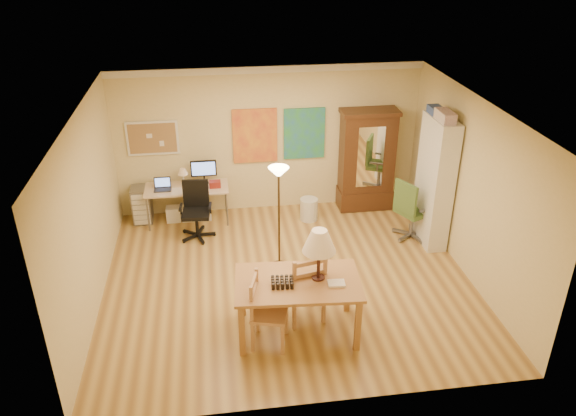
{
  "coord_description": "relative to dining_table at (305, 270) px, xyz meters",
  "views": [
    {
      "loc": [
        -1.0,
        -7.08,
        4.88
      ],
      "look_at": [
        0.04,
        0.3,
        1.07
      ],
      "focal_mm": 35.0,
      "sensor_mm": 36.0,
      "label": 1
    }
  ],
  "objects": [
    {
      "name": "dining_table",
      "position": [
        0.0,
        0.0,
        0.0
      ],
      "size": [
        1.67,
        1.08,
        1.5
      ],
      "color": "olive",
      "rests_on": "floor"
    },
    {
      "name": "armoire",
      "position": [
        1.73,
        3.45,
        -0.12
      ],
      "size": [
        1.04,
        0.49,
        1.91
      ],
      "color": "#361D0E",
      "rests_on": "floor"
    },
    {
      "name": "art_panel_right",
      "position": [
        0.6,
        3.68,
        0.5
      ],
      "size": [
        0.75,
        0.04,
        0.95
      ],
      "primitive_type": "cube",
      "color": "teal",
      "rests_on": "floor"
    },
    {
      "name": "wastebin",
      "position": [
        0.6,
        3.09,
        -0.75
      ],
      "size": [
        0.33,
        0.33,
        0.41
      ],
      "primitive_type": "cylinder",
      "color": "silver",
      "rests_on": "floor"
    },
    {
      "name": "bookshelf",
      "position": [
        2.49,
        2.07,
        0.13
      ],
      "size": [
        0.33,
        0.87,
        2.18
      ],
      "color": "white",
      "rests_on": "floor"
    },
    {
      "name": "corkboard",
      "position": [
        -2.1,
        3.68,
        0.55
      ],
      "size": [
        0.9,
        0.04,
        0.62
      ],
      "primitive_type": "cube",
      "color": "#A7774E",
      "rests_on": "floor"
    },
    {
      "name": "torchiere_lamp",
      "position": [
        -0.14,
        1.6,
        0.41
      ],
      "size": [
        0.31,
        0.31,
        1.7
      ],
      "color": "#392A17",
      "rests_on": "floor"
    },
    {
      "name": "office_chair_green",
      "position": [
        2.21,
        2.2,
        -0.66
      ],
      "size": [
        0.67,
        0.66,
        1.08
      ],
      "color": "slate",
      "rests_on": "floor"
    },
    {
      "name": "computer_desk",
      "position": [
        -1.55,
        3.36,
        -0.54
      ],
      "size": [
        1.47,
        0.64,
        1.11
      ],
      "color": "#CCB295",
      "rests_on": "floor"
    },
    {
      "name": "office_chair_black",
      "position": [
        -1.42,
        2.74,
        -0.69
      ],
      "size": [
        0.61,
        0.61,
        1.0
      ],
      "color": "black",
      "rests_on": "floor"
    },
    {
      "name": "ladder_chair_back",
      "position": [
        0.04,
        0.24,
        -0.46
      ],
      "size": [
        0.58,
        0.56,
        1.06
      ],
      "color": "#B57853",
      "rests_on": "floor"
    },
    {
      "name": "drawer_cart",
      "position": [
        -2.4,
        3.44,
        -0.62
      ],
      "size": [
        0.33,
        0.4,
        0.67
      ],
      "color": "slate",
      "rests_on": "floor"
    },
    {
      "name": "crown_molding",
      "position": [
        -0.05,
        3.67,
        1.69
      ],
      "size": [
        5.5,
        0.08,
        0.12
      ],
      "primitive_type": "cube",
      "color": "white",
      "rests_on": "floor"
    },
    {
      "name": "floor",
      "position": [
        -0.05,
        1.21,
        -0.95
      ],
      "size": [
        5.5,
        5.5,
        0.0
      ],
      "primitive_type": "plane",
      "color": "olive",
      "rests_on": "ground"
    },
    {
      "name": "ladder_chair_left",
      "position": [
        -0.52,
        -0.18,
        -0.49
      ],
      "size": [
        0.54,
        0.56,
        1.0
      ],
      "color": "#B57853",
      "rests_on": "floor"
    },
    {
      "name": "art_panel_left",
      "position": [
        -0.3,
        3.68,
        0.5
      ],
      "size": [
        0.8,
        0.04,
        1.0
      ],
      "primitive_type": "cube",
      "color": "yellow",
      "rests_on": "floor"
    }
  ]
}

